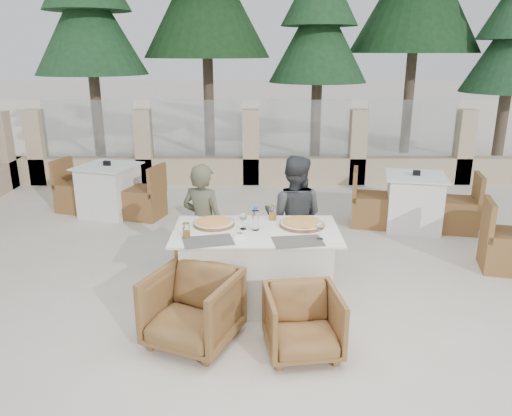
{
  "coord_description": "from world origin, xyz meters",
  "views": [
    {
      "loc": [
        0.04,
        -4.46,
        2.42
      ],
      "look_at": [
        0.07,
        0.36,
        0.9
      ],
      "focal_mm": 35.0,
      "sensor_mm": 36.0,
      "label": 1
    }
  ],
  "objects_px": {
    "beer_glass_left": "(186,230)",
    "bg_table_b": "(414,202)",
    "pizza_right": "(302,223)",
    "armchair_near_left": "(193,308)",
    "beer_glass_right": "(273,213)",
    "diner_left": "(203,224)",
    "bg_table_a": "(109,190)",
    "pizza_left": "(214,223)",
    "armchair_far_left": "(218,248)",
    "armchair_near_right": "(303,322)",
    "dining_table": "(256,267)",
    "wine_glass_corner": "(320,230)",
    "wine_glass_centre": "(243,220)",
    "water_bottle": "(255,218)",
    "olive_dish": "(240,235)",
    "diner_right": "(294,217)",
    "armchair_far_right": "(292,256)"
  },
  "relations": [
    {
      "from": "olive_dish",
      "to": "armchair_near_right",
      "type": "bearing_deg",
      "value": -52.62
    },
    {
      "from": "pizza_right",
      "to": "beer_glass_right",
      "type": "xyz_separation_m",
      "value": [
        -0.28,
        0.19,
        0.05
      ]
    },
    {
      "from": "pizza_right",
      "to": "bg_table_b",
      "type": "xyz_separation_m",
      "value": [
        1.79,
        2.09,
        -0.41
      ]
    },
    {
      "from": "diner_left",
      "to": "bg_table_a",
      "type": "xyz_separation_m",
      "value": [
        -1.68,
        2.38,
        -0.27
      ]
    },
    {
      "from": "beer_glass_right",
      "to": "armchair_near_left",
      "type": "xyz_separation_m",
      "value": [
        -0.72,
        -1.03,
        -0.52
      ]
    },
    {
      "from": "wine_glass_corner",
      "to": "diner_right",
      "type": "xyz_separation_m",
      "value": [
        -0.17,
        0.89,
        -0.18
      ]
    },
    {
      "from": "pizza_left",
      "to": "armchair_far_left",
      "type": "height_order",
      "value": "pizza_left"
    },
    {
      "from": "bg_table_a",
      "to": "armchair_far_right",
      "type": "bearing_deg",
      "value": -23.95
    },
    {
      "from": "water_bottle",
      "to": "wine_glass_centre",
      "type": "height_order",
      "value": "water_bottle"
    },
    {
      "from": "bg_table_a",
      "to": "wine_glass_centre",
      "type": "bearing_deg",
      "value": -35.62
    },
    {
      "from": "beer_glass_left",
      "to": "beer_glass_right",
      "type": "distance_m",
      "value": 0.96
    },
    {
      "from": "dining_table",
      "to": "wine_glass_centre",
      "type": "relative_size",
      "value": 8.7
    },
    {
      "from": "armchair_far_left",
      "to": "beer_glass_right",
      "type": "bearing_deg",
      "value": 174.06
    },
    {
      "from": "beer_glass_right",
      "to": "beer_glass_left",
      "type": "bearing_deg",
      "value": -148.42
    },
    {
      "from": "beer_glass_right",
      "to": "bg_table_b",
      "type": "relative_size",
      "value": 0.09
    },
    {
      "from": "armchair_far_right",
      "to": "bg_table_a",
      "type": "xyz_separation_m",
      "value": [
        -2.63,
        2.34,
        0.1
      ]
    },
    {
      "from": "beer_glass_right",
      "to": "armchair_far_left",
      "type": "distance_m",
      "value": 0.85
    },
    {
      "from": "diner_left",
      "to": "bg_table_a",
      "type": "bearing_deg",
      "value": -30.08
    },
    {
      "from": "wine_glass_corner",
      "to": "armchair_near_right",
      "type": "xyz_separation_m",
      "value": [
        -0.2,
        -0.63,
        -0.58
      ]
    },
    {
      "from": "bg_table_b",
      "to": "diner_right",
      "type": "bearing_deg",
      "value": -127.33
    },
    {
      "from": "beer_glass_left",
      "to": "armchair_near_right",
      "type": "relative_size",
      "value": 0.22
    },
    {
      "from": "armchair_near_right",
      "to": "diner_left",
      "type": "bearing_deg",
      "value": 117.55
    },
    {
      "from": "armchair_near_right",
      "to": "bg_table_b",
      "type": "bearing_deg",
      "value": 51.98
    },
    {
      "from": "pizza_right",
      "to": "olive_dish",
      "type": "xyz_separation_m",
      "value": [
        -0.61,
        -0.3,
        -0.01
      ]
    },
    {
      "from": "diner_right",
      "to": "armchair_near_right",
      "type": "bearing_deg",
      "value": 102.96
    },
    {
      "from": "beer_glass_right",
      "to": "wine_glass_centre",
      "type": "bearing_deg",
      "value": -136.65
    },
    {
      "from": "beer_glass_left",
      "to": "bg_table_a",
      "type": "bearing_deg",
      "value": 117.45
    },
    {
      "from": "wine_glass_corner",
      "to": "armchair_near_left",
      "type": "relative_size",
      "value": 0.26
    },
    {
      "from": "pizza_left",
      "to": "wine_glass_centre",
      "type": "height_order",
      "value": "wine_glass_centre"
    },
    {
      "from": "water_bottle",
      "to": "armchair_near_right",
      "type": "xyz_separation_m",
      "value": [
        0.39,
        -0.89,
        -0.61
      ]
    },
    {
      "from": "olive_dish",
      "to": "beer_glass_left",
      "type": "bearing_deg",
      "value": -178.96
    },
    {
      "from": "bg_table_b",
      "to": "beer_glass_right",
      "type": "bearing_deg",
      "value": -125.38
    },
    {
      "from": "pizza_left",
      "to": "olive_dish",
      "type": "relative_size",
      "value": 3.69
    },
    {
      "from": "beer_glass_left",
      "to": "bg_table_b",
      "type": "distance_m",
      "value": 3.79
    },
    {
      "from": "bg_table_a",
      "to": "bg_table_b",
      "type": "bearing_deg",
      "value": 9.41
    },
    {
      "from": "water_bottle",
      "to": "olive_dish",
      "type": "height_order",
      "value": "water_bottle"
    },
    {
      "from": "beer_glass_left",
      "to": "pizza_right",
      "type": "bearing_deg",
      "value": 15.78
    },
    {
      "from": "wine_glass_corner",
      "to": "diner_left",
      "type": "xyz_separation_m",
      "value": [
        -1.14,
        0.73,
        -0.2
      ]
    },
    {
      "from": "dining_table",
      "to": "bg_table_a",
      "type": "distance_m",
      "value": 3.64
    },
    {
      "from": "armchair_near_left",
      "to": "armchair_near_right",
      "type": "height_order",
      "value": "armchair_near_left"
    },
    {
      "from": "pizza_right",
      "to": "armchair_near_left",
      "type": "relative_size",
      "value": 0.63
    },
    {
      "from": "beer_glass_right",
      "to": "armchair_near_left",
      "type": "height_order",
      "value": "beer_glass_right"
    },
    {
      "from": "beer_glass_left",
      "to": "bg_table_a",
      "type": "height_order",
      "value": "beer_glass_left"
    },
    {
      "from": "water_bottle",
      "to": "bg_table_a",
      "type": "xyz_separation_m",
      "value": [
        -2.23,
        2.86,
        -0.5
      ]
    },
    {
      "from": "dining_table",
      "to": "diner_right",
      "type": "distance_m",
      "value": 0.82
    },
    {
      "from": "pizza_left",
      "to": "armchair_far_right",
      "type": "distance_m",
      "value": 1.04
    },
    {
      "from": "pizza_right",
      "to": "armchair_near_left",
      "type": "bearing_deg",
      "value": -139.86
    },
    {
      "from": "wine_glass_centre",
      "to": "armchair_near_right",
      "type": "distance_m",
      "value": 1.19
    },
    {
      "from": "diner_right",
      "to": "bg_table_a",
      "type": "distance_m",
      "value": 3.47
    },
    {
      "from": "dining_table",
      "to": "pizza_right",
      "type": "xyz_separation_m",
      "value": [
        0.45,
        0.12,
        0.41
      ]
    }
  ]
}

